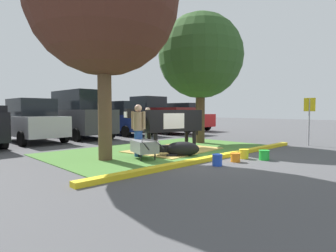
{
  "coord_description": "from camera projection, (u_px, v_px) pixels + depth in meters",
  "views": [
    {
      "loc": [
        -6.82,
        -5.67,
        1.49
      ],
      "look_at": [
        0.38,
        1.79,
        0.9
      ],
      "focal_mm": 29.66,
      "sensor_mm": 36.0,
      "label": 1
    }
  ],
  "objects": [
    {
      "name": "sedan_red",
      "position": [
        184.0,
        117.0,
        20.77
      ],
      "size": [
        2.11,
        4.45,
        2.02
      ],
      "color": "red",
      "rests_on": "ground"
    },
    {
      "name": "bucket_green",
      "position": [
        264.0,
        155.0,
        8.29
      ],
      "size": [
        0.32,
        0.32,
        0.3
      ],
      "color": "green",
      "rests_on": "ground"
    },
    {
      "name": "parking_sign",
      "position": [
        309.0,
        112.0,
        11.61
      ],
      "size": [
        0.1,
        0.44,
        2.01
      ],
      "color": "#99999E",
      "rests_on": "ground"
    },
    {
      "name": "sedan_blue",
      "position": [
        124.0,
        119.0,
        16.87
      ],
      "size": [
        2.11,
        4.45,
        2.02
      ],
      "color": "navy",
      "rests_on": "ground"
    },
    {
      "name": "shade_tree_right",
      "position": [
        201.0,
        56.0,
        12.38
      ],
      "size": [
        3.77,
        3.77,
        5.8
      ],
      "color": "#4C3823",
      "rests_on": "ground"
    },
    {
      "name": "wheelbarrow",
      "position": [
        144.0,
        147.0,
        8.38
      ],
      "size": [
        0.93,
        1.61,
        0.63
      ],
      "color": "gray",
      "rests_on": "ground"
    },
    {
      "name": "sedan_silver",
      "position": [
        32.0,
        121.0,
        13.02
      ],
      "size": [
        2.11,
        4.45,
        2.02
      ],
      "color": "silver",
      "rests_on": "ground"
    },
    {
      "name": "grass_island",
      "position": [
        163.0,
        150.0,
        10.4
      ],
      "size": [
        8.29,
        4.78,
        0.02
      ],
      "primitive_type": "cube",
      "color": "#477A33",
      "rests_on": "ground"
    },
    {
      "name": "curb_yellow",
      "position": [
        219.0,
        156.0,
        8.57
      ],
      "size": [
        9.49,
        0.24,
        0.12
      ],
      "primitive_type": "cube",
      "color": "yellow",
      "rests_on": "ground"
    },
    {
      "name": "bucket_orange",
      "position": [
        235.0,
        157.0,
        8.0
      ],
      "size": [
        0.3,
        0.3,
        0.26
      ],
      "color": "orange",
      "rests_on": "ground"
    },
    {
      "name": "bucket_blue",
      "position": [
        217.0,
        160.0,
        7.44
      ],
      "size": [
        0.29,
        0.29,
        0.31
      ],
      "color": "blue",
      "rests_on": "ground"
    },
    {
      "name": "pickup_truck_maroon",
      "position": [
        157.0,
        116.0,
        18.5
      ],
      "size": [
        2.33,
        5.45,
        2.42
      ],
      "color": "maroon",
      "rests_on": "ground"
    },
    {
      "name": "hay_bedding",
      "position": [
        174.0,
        150.0,
        10.22
      ],
      "size": [
        3.46,
        2.76,
        0.04
      ],
      "primitive_type": "cube",
      "rotation": [
        0.0,
        0.0,
        0.12
      ],
      "color": "tan",
      "rests_on": "ground"
    },
    {
      "name": "person_handler",
      "position": [
        148.0,
        125.0,
        11.87
      ],
      "size": [
        0.49,
        0.34,
        1.61
      ],
      "color": "slate",
      "rests_on": "ground"
    },
    {
      "name": "bucket_yellow",
      "position": [
        244.0,
        154.0,
        8.54
      ],
      "size": [
        0.3,
        0.3,
        0.29
      ],
      "color": "yellow",
      "rests_on": "ground"
    },
    {
      "name": "cow_holstein",
      "position": [
        170.0,
        121.0,
        10.32
      ],
      "size": [
        3.1,
        1.13,
        1.54
      ],
      "color": "black",
      "rests_on": "ground"
    },
    {
      "name": "person_visitor_near",
      "position": [
        138.0,
        129.0,
        8.8
      ],
      "size": [
        0.34,
        0.51,
        1.67
      ],
      "color": "#23478C",
      "rests_on": "ground"
    },
    {
      "name": "calf_lying",
      "position": [
        181.0,
        149.0,
        8.92
      ],
      "size": [
        1.19,
        1.11,
        0.48
      ],
      "color": "black",
      "rests_on": "ground"
    },
    {
      "name": "ground_plane",
      "position": [
        198.0,
        157.0,
        8.88
      ],
      "size": [
        80.0,
        80.0,
        0.0
      ],
      "primitive_type": "plane",
      "color": "#4C4C4F"
    },
    {
      "name": "shade_tree_left",
      "position": [
        103.0,
        0.0,
        7.99
      ],
      "size": [
        4.37,
        4.37,
        6.88
      ],
      "color": "brown",
      "rests_on": "ground"
    },
    {
      "name": "suv_dark_grey",
      "position": [
        80.0,
        114.0,
        14.83
      ],
      "size": [
        2.21,
        4.65,
        2.52
      ],
      "color": "#3D3D42",
      "rests_on": "ground"
    }
  ]
}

